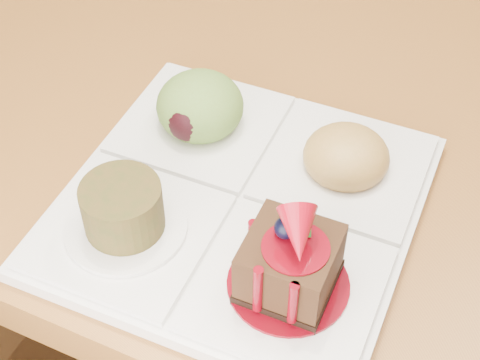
% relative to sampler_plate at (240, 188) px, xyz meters
% --- Properties ---
extents(ground, '(6.00, 6.00, 0.00)m').
position_rel_sampler_plate_xyz_m(ground, '(0.09, 0.75, -0.77)').
color(ground, '#5A3419').
extents(sampler_plate, '(0.27, 0.27, 0.10)m').
position_rel_sampler_plate_xyz_m(sampler_plate, '(0.00, 0.00, 0.00)').
color(sampler_plate, silver).
rests_on(sampler_plate, dining_table).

